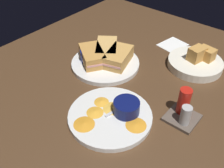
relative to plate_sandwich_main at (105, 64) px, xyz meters
The scene contains 14 objects.
ground_plane 12.58cm from the plate_sandwich_main, 95.14° to the left, with size 110.00×110.00×3.00cm, color #4C331E.
plate_sandwich_main is the anchor object (origin of this frame).
sandwich_half_near 5.82cm from the plate_sandwich_main, 124.76° to the left, with size 14.71×11.03×4.80cm.
sandwich_half_far 5.82cm from the plate_sandwich_main, 145.24° to the right, with size 14.96×13.87×4.80cm.
sandwich_half_extra 5.82cm from the plate_sandwich_main, 55.24° to the right, with size 13.47×15.04×4.80cm.
ramekin_dark_sauce 6.53cm from the plate_sandwich_main, 64.24° to the right, with size 7.70×7.70×4.29cm.
spoon_by_dark_ramekin 1.17cm from the plate_sandwich_main, 128.58° to the left, with size 5.68×9.51×0.80cm.
plate_chips_companion 27.37cm from the plate_sandwich_main, 43.79° to the left, with size 24.97×24.97×1.60cm, color silver.
ramekin_light_gravy 27.41cm from the plate_sandwich_main, 54.03° to the left, with size 7.80×7.80×4.00cm.
spoon_by_gravy_ramekin 24.80cm from the plate_sandwich_main, 53.68° to the left, with size 9.95×3.41×0.80cm.
plantain_chip_scatter 27.92cm from the plate_sandwich_main, 41.51° to the left, with size 16.95×19.46×0.60cm.
bread_basket_rear 33.88cm from the plate_sandwich_main, 128.18° to the left, with size 20.06×20.06×8.07cm.
condiment_caddy 35.92cm from the plate_sandwich_main, 80.34° to the left, with size 9.00×9.00×9.50cm.
paper_napkin_folded 31.81cm from the plate_sandwich_main, 158.12° to the left, with size 11.00×9.00×0.40cm, color white.
Camera 1 is at (61.05, 40.72, 56.43)cm, focal length 41.16 mm.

